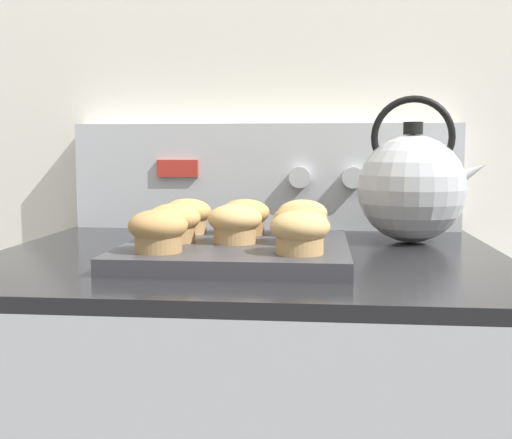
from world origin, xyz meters
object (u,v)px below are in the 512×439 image
Objects in this scene: muffin_pan at (237,251)px; tea_kettle at (413,186)px; muffin_r2_c2 at (302,217)px; muffin_r0_c0 at (158,230)px; muffin_r1_c1 at (235,223)px; muffin_r2_c0 at (187,216)px; muffin_r1_c2 at (300,223)px; muffin_r0_c2 at (300,232)px; muffin_r1_c0 at (174,222)px; muffin_r2_c1 at (245,216)px.

muffin_pan is 0.33m from tea_kettle.
muffin_r0_c0 is at bearing -134.32° from muffin_r2_c2.
muffin_r0_c0 is 0.45m from tea_kettle.
muffin_r2_c0 is at bearing 132.87° from muffin_r1_c1.
muffin_r1_c2 is 0.26m from tea_kettle.
muffin_r0_c2 is 1.00× the size of muffin_r1_c1.
muffin_r0_c2 is 1.00× the size of muffin_r2_c2.
muffin_pan is at bearing 51.39° from muffin_r1_c1.
muffin_r1_c2 is at bearing 1.13° from muffin_pan.
muffin_r2_c1 is (0.09, 0.09, 0.00)m from muffin_r1_c0.
muffin_r2_c0 is 0.09m from muffin_r2_c1.
tea_kettle reaches higher than muffin_r1_c0.
muffin_pan is 0.13m from muffin_r0_c0.
muffin_r1_c2 is at bearing -90.37° from muffin_r2_c2.
muffin_r0_c2 is at bearing -89.38° from muffin_r2_c2.
muffin_r1_c0 is 0.09m from muffin_r2_c0.
muffin_r1_c1 is 0.09m from muffin_r2_c1.
tea_kettle is at bearing 15.69° from muffin_r2_c0.
muffin_r0_c0 is 0.25m from muffin_r2_c2.
muffin_r2_c2 is at bearing 45.24° from muffin_pan.
muffin_r0_c0 is 1.00× the size of muffin_r2_c2.
muffin_r2_c2 is at bearing 45.68° from muffin_r0_c0.
muffin_r0_c0 and muffin_r1_c1 have the same top height.
muffin_r2_c2 is at bearing 90.62° from muffin_r0_c2.
muffin_r0_c0 is (-0.09, -0.09, 0.04)m from muffin_pan.
muffin_r0_c2 is at bearing -44.72° from muffin_r2_c0.
muffin_r0_c2 is 1.00× the size of muffin_r1_c0.
muffin_r1_c2 and muffin_r2_c2 have the same top height.
muffin_r2_c2 is (0.09, 0.09, 0.04)m from muffin_pan.
muffin_r1_c1 and muffin_r1_c2 have the same top height.
tea_kettle is (0.35, 0.19, 0.04)m from muffin_r1_c0.
muffin_pan is 4.08× the size of muffin_r1_c2.
muffin_r2_c1 is 0.09m from muffin_r2_c2.
muffin_pan is 0.10m from muffin_r2_c1.
muffin_r0_c2 is at bearing -42.25° from muffin_r1_c1.
muffin_r2_c2 is (0.09, -0.00, 0.00)m from muffin_r2_c1.
muffin_r1_c0 and muffin_r1_c2 have the same top height.
muffin_r1_c1 is 1.00× the size of muffin_r1_c2.
tea_kettle reaches higher than muffin_pan.
muffin_pan is 4.08× the size of muffin_r1_c1.
muffin_r0_c2 reaches higher than muffin_pan.
muffin_r2_c2 reaches higher than muffin_pan.
muffin_r1_c2 is at bearing 27.92° from muffin_r0_c0.
muffin_r2_c2 is at bearing -0.66° from muffin_r2_c0.
muffin_r1_c1 is at bearing -144.10° from tea_kettle.
tea_kettle is (0.26, 0.10, 0.04)m from muffin_r2_c1.
tea_kettle reaches higher than muffin_r1_c1.
muffin_r2_c2 is at bearing 45.40° from muffin_r1_c1.
muffin_r2_c0 and muffin_r2_c2 have the same top height.
tea_kettle is (0.26, 0.19, 0.04)m from muffin_r1_c1.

